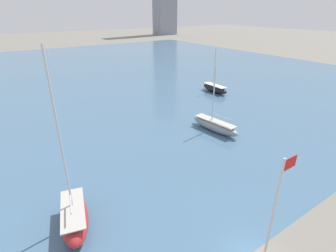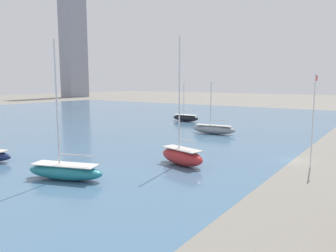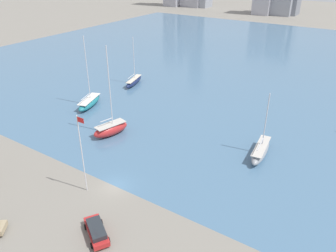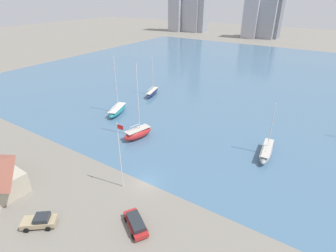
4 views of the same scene
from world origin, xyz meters
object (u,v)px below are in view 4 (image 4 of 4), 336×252
at_px(parked_pickup_tan, 40,221).
at_px(sailboat_teal, 117,110).
at_px(sailboat_navy, 152,93).
at_px(sailboat_red, 138,133).
at_px(parked_wagon_red, 136,223).
at_px(flag_pole, 120,154).
at_px(sailboat_gray, 266,151).

bearing_deg(parked_pickup_tan, sailboat_teal, 168.44).
bearing_deg(sailboat_navy, sailboat_red, -75.73).
xyz_separation_m(sailboat_red, parked_wagon_red, (15.32, -19.49, -0.36)).
bearing_deg(sailboat_red, sailboat_teal, 164.84).
xyz_separation_m(parked_pickup_tan, parked_wagon_red, (11.17, 6.82, 0.01)).
xyz_separation_m(flag_pole, sailboat_gray, (17.26, 22.15, -5.32)).
relative_size(sailboat_navy, sailboat_gray, 1.11).
bearing_deg(sailboat_gray, flag_pole, -134.25).
height_order(parked_pickup_tan, parked_wagon_red, parked_pickup_tan).
height_order(sailboat_teal, sailboat_gray, sailboat_teal).
distance_m(sailboat_teal, parked_pickup_tan, 37.49).
bearing_deg(sailboat_gray, sailboat_teal, 175.13).
relative_size(sailboat_red, parked_pickup_tan, 3.45).
height_order(sailboat_red, parked_pickup_tan, sailboat_red).
relative_size(sailboat_navy, parked_wagon_red, 2.24).
bearing_deg(sailboat_gray, parked_wagon_red, -116.35).
bearing_deg(parked_pickup_tan, parked_wagon_red, 83.14).
height_order(sailboat_red, parked_wagon_red, sailboat_red).
relative_size(sailboat_teal, sailboat_gray, 1.41).
xyz_separation_m(flag_pole, parked_pickup_tan, (-3.98, -12.31, -5.46)).
bearing_deg(sailboat_red, sailboat_gray, 32.11).
bearing_deg(flag_pole, sailboat_teal, 134.52).
bearing_deg(parked_wagon_red, flag_pole, 84.12).
height_order(flag_pole, sailboat_red, sailboat_red).
xyz_separation_m(sailboat_navy, sailboat_gray, (38.60, -15.23, 0.08)).
bearing_deg(sailboat_red, flag_pole, -45.54).
distance_m(sailboat_gray, parked_wagon_red, 29.41).
xyz_separation_m(sailboat_red, parked_pickup_tan, (4.15, -26.31, -0.37)).
bearing_deg(sailboat_navy, flag_pole, -75.47).
bearing_deg(flag_pole, sailboat_red, 120.14).
relative_size(parked_pickup_tan, parked_wagon_red, 0.89).
bearing_deg(parked_wagon_red, sailboat_navy, 65.11).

